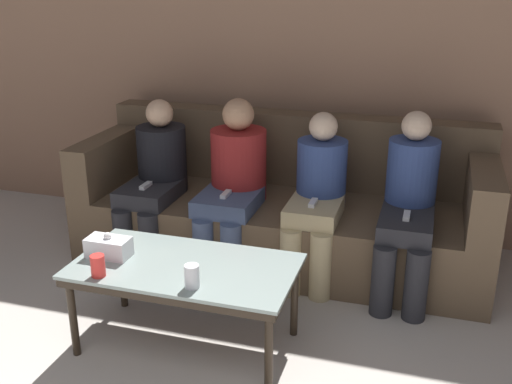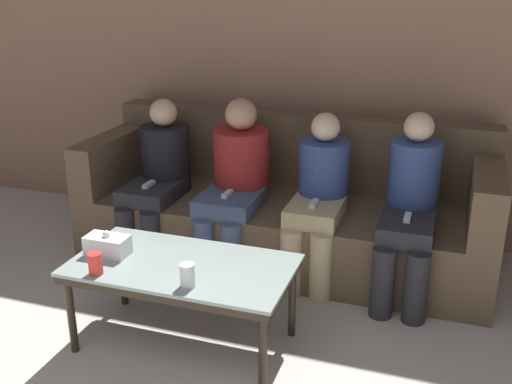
{
  "view_description": "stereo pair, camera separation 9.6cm",
  "coord_description": "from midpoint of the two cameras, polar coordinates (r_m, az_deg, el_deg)",
  "views": [
    {
      "loc": [
        0.91,
        -0.44,
        1.82
      ],
      "look_at": [
        0.0,
        2.55,
        0.67
      ],
      "focal_mm": 42.0,
      "sensor_mm": 36.0,
      "label": 1
    },
    {
      "loc": [
        1.0,
        -0.41,
        1.82
      ],
      "look_at": [
        0.0,
        2.55,
        0.67
      ],
      "focal_mm": 42.0,
      "sensor_mm": 36.0,
      "label": 2
    }
  ],
  "objects": [
    {
      "name": "seated_person_mid_left",
      "position": [
        3.82,
        -1.16,
        1.3
      ],
      "size": [
        0.36,
        0.67,
        1.08
      ],
      "color": "#47567A",
      "rests_on": "ground_plane"
    },
    {
      "name": "seated_person_mid_right",
      "position": [
        3.67,
        6.78,
        -0.2
      ],
      "size": [
        0.31,
        0.63,
        1.03
      ],
      "color": "tan",
      "rests_on": "ground_plane"
    },
    {
      "name": "seated_person_right_end",
      "position": [
        3.59,
        15.24,
        -1.07
      ],
      "size": [
        0.31,
        0.69,
        1.07
      ],
      "color": "#28282D",
      "rests_on": "ground_plane"
    },
    {
      "name": "tissue_box",
      "position": [
        3.14,
        -13.12,
        -4.95
      ],
      "size": [
        0.22,
        0.12,
        0.13
      ],
      "color": "white",
      "rests_on": "coffee_table"
    },
    {
      "name": "coffee_table",
      "position": [
        3.03,
        -6.11,
        -7.53
      ],
      "size": [
        1.11,
        0.59,
        0.46
      ],
      "color": "#8C9E99",
      "rests_on": "ground_plane"
    },
    {
      "name": "seated_person_left_end",
      "position": [
        4.02,
        -8.56,
        1.69
      ],
      "size": [
        0.33,
        0.66,
        1.04
      ],
      "color": "#28282D",
      "rests_on": "ground_plane"
    },
    {
      "name": "wall_back",
      "position": [
        4.28,
        5.77,
        13.15
      ],
      "size": [
        12.0,
        0.06,
        2.6
      ],
      "color": "#9E755B",
      "rests_on": "ground_plane"
    },
    {
      "name": "cup_near_left",
      "position": [
        2.96,
        -14.15,
        -6.63
      ],
      "size": [
        0.07,
        0.07,
        0.11
      ],
      "color": "red",
      "rests_on": "coffee_table"
    },
    {
      "name": "cup_near_right",
      "position": [
        2.77,
        -5.56,
        -7.91
      ],
      "size": [
        0.07,
        0.07,
        0.11
      ],
      "color": "silver",
      "rests_on": "coffee_table"
    },
    {
      "name": "couch",
      "position": [
        4.02,
        3.56,
        -1.63
      ],
      "size": [
        2.64,
        0.94,
        0.91
      ],
      "color": "brown",
      "rests_on": "ground_plane"
    }
  ]
}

